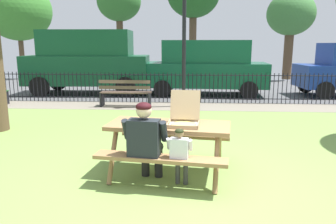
{
  "coord_description": "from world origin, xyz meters",
  "views": [
    {
      "loc": [
        -0.14,
        -4.1,
        1.93
      ],
      "look_at": [
        -0.49,
        1.56,
        0.75
      ],
      "focal_mm": 34.94,
      "sensor_mm": 36.0,
      "label": 1
    }
  ],
  "objects_px": {
    "picnic_table_foreground": "(169,135)",
    "lamp_post_walkway": "(184,13)",
    "far_tree_midleft": "(119,3)",
    "far_tree_left": "(18,11)",
    "pizza_box_open": "(184,119)",
    "far_tree_midright": "(291,15)",
    "child_at_table": "(180,152)",
    "parked_car_far_left": "(88,61)",
    "parked_car_left": "(206,66)",
    "park_bench_center": "(125,93)",
    "adult_at_table": "(146,140)"
  },
  "relations": [
    {
      "from": "parked_car_left",
      "to": "lamp_post_walkway",
      "type": "bearing_deg",
      "value": -107.77
    },
    {
      "from": "park_bench_center",
      "to": "far_tree_midleft",
      "type": "height_order",
      "value": "far_tree_midleft"
    },
    {
      "from": "pizza_box_open",
      "to": "park_bench_center",
      "type": "bearing_deg",
      "value": 109.59
    },
    {
      "from": "park_bench_center",
      "to": "far_tree_midright",
      "type": "height_order",
      "value": "far_tree_midright"
    },
    {
      "from": "lamp_post_walkway",
      "to": "far_tree_left",
      "type": "height_order",
      "value": "far_tree_left"
    },
    {
      "from": "pizza_box_open",
      "to": "far_tree_midleft",
      "type": "xyz_separation_m",
      "value": [
        -3.87,
        14.2,
        3.35
      ]
    },
    {
      "from": "pizza_box_open",
      "to": "child_at_table",
      "type": "xyz_separation_m",
      "value": [
        -0.04,
        -0.53,
        -0.34
      ]
    },
    {
      "from": "lamp_post_walkway",
      "to": "child_at_table",
      "type": "bearing_deg",
      "value": -89.53
    },
    {
      "from": "adult_at_table",
      "to": "far_tree_midleft",
      "type": "xyz_separation_m",
      "value": [
        -3.36,
        14.63,
        3.55
      ]
    },
    {
      "from": "pizza_box_open",
      "to": "lamp_post_walkway",
      "type": "xyz_separation_m",
      "value": [
        -0.09,
        5.53,
        1.98
      ]
    },
    {
      "from": "child_at_table",
      "to": "parked_car_left",
      "type": "height_order",
      "value": "parked_car_left"
    },
    {
      "from": "adult_at_table",
      "to": "picnic_table_foreground",
      "type": "bearing_deg",
      "value": 58.82
    },
    {
      "from": "picnic_table_foreground",
      "to": "child_at_table",
      "type": "height_order",
      "value": "child_at_table"
    },
    {
      "from": "parked_car_far_left",
      "to": "far_tree_left",
      "type": "xyz_separation_m",
      "value": [
        -5.84,
        6.15,
        2.51
      ]
    },
    {
      "from": "adult_at_table",
      "to": "park_bench_center",
      "type": "xyz_separation_m",
      "value": [
        -1.4,
        5.81,
        -0.24
      ]
    },
    {
      "from": "park_bench_center",
      "to": "picnic_table_foreground",
      "type": "bearing_deg",
      "value": -72.48
    },
    {
      "from": "picnic_table_foreground",
      "to": "far_tree_left",
      "type": "xyz_separation_m",
      "value": [
        -9.5,
        14.16,
        3.21
      ]
    },
    {
      "from": "park_bench_center",
      "to": "far_tree_midleft",
      "type": "relative_size",
      "value": 0.3
    },
    {
      "from": "far_tree_left",
      "to": "far_tree_midleft",
      "type": "xyz_separation_m",
      "value": [
        5.86,
        -0.0,
        0.4
      ]
    },
    {
      "from": "pizza_box_open",
      "to": "parked_car_far_left",
      "type": "relative_size",
      "value": 0.12
    },
    {
      "from": "parked_car_left",
      "to": "pizza_box_open",
      "type": "bearing_deg",
      "value": -95.08
    },
    {
      "from": "far_tree_midleft",
      "to": "far_tree_midright",
      "type": "xyz_separation_m",
      "value": [
        9.46,
        0.0,
        -0.73
      ]
    },
    {
      "from": "child_at_table",
      "to": "lamp_post_walkway",
      "type": "height_order",
      "value": "lamp_post_walkway"
    },
    {
      "from": "picnic_table_foreground",
      "to": "child_at_table",
      "type": "relative_size",
      "value": 2.31
    },
    {
      "from": "picnic_table_foreground",
      "to": "far_tree_midright",
      "type": "height_order",
      "value": "far_tree_midright"
    },
    {
      "from": "far_tree_midright",
      "to": "park_bench_center",
      "type": "bearing_deg",
      "value": -130.36
    },
    {
      "from": "child_at_table",
      "to": "parked_car_left",
      "type": "xyz_separation_m",
      "value": [
        0.76,
        8.57,
        0.58
      ]
    },
    {
      "from": "parked_car_far_left",
      "to": "pizza_box_open",
      "type": "bearing_deg",
      "value": -64.22
    },
    {
      "from": "far_tree_left",
      "to": "far_tree_midright",
      "type": "distance_m",
      "value": 15.32
    },
    {
      "from": "far_tree_left",
      "to": "parked_car_far_left",
      "type": "bearing_deg",
      "value": -46.47
    },
    {
      "from": "picnic_table_foreground",
      "to": "far_tree_midright",
      "type": "distance_m",
      "value": 15.58
    },
    {
      "from": "parked_car_left",
      "to": "child_at_table",
      "type": "bearing_deg",
      "value": -95.05
    },
    {
      "from": "parked_car_far_left",
      "to": "parked_car_left",
      "type": "xyz_separation_m",
      "value": [
        4.6,
        -0.0,
        -0.21
      ]
    },
    {
      "from": "picnic_table_foreground",
      "to": "parked_car_far_left",
      "type": "height_order",
      "value": "parked_car_far_left"
    },
    {
      "from": "far_tree_midright",
      "to": "parked_car_far_left",
      "type": "bearing_deg",
      "value": -147.0
    },
    {
      "from": "pizza_box_open",
      "to": "far_tree_midleft",
      "type": "relative_size",
      "value": 0.1
    },
    {
      "from": "child_at_table",
      "to": "lamp_post_walkway",
      "type": "xyz_separation_m",
      "value": [
        -0.05,
        6.06,
        2.32
      ]
    },
    {
      "from": "pizza_box_open",
      "to": "adult_at_table",
      "type": "relative_size",
      "value": 0.47
    },
    {
      "from": "pizza_box_open",
      "to": "far_tree_midleft",
      "type": "height_order",
      "value": "far_tree_midleft"
    },
    {
      "from": "parked_car_far_left",
      "to": "far_tree_midright",
      "type": "bearing_deg",
      "value": 33.0
    },
    {
      "from": "far_tree_midleft",
      "to": "far_tree_left",
      "type": "bearing_deg",
      "value": 180.0
    },
    {
      "from": "park_bench_center",
      "to": "far_tree_left",
      "type": "height_order",
      "value": "far_tree_left"
    },
    {
      "from": "far_tree_midright",
      "to": "adult_at_table",
      "type": "bearing_deg",
      "value": -112.61
    },
    {
      "from": "far_tree_left",
      "to": "lamp_post_walkway",
      "type": "bearing_deg",
      "value": -41.97
    },
    {
      "from": "adult_at_table",
      "to": "park_bench_center",
      "type": "height_order",
      "value": "adult_at_table"
    },
    {
      "from": "lamp_post_walkway",
      "to": "far_tree_midright",
      "type": "height_order",
      "value": "lamp_post_walkway"
    },
    {
      "from": "picnic_table_foreground",
      "to": "lamp_post_walkway",
      "type": "distance_m",
      "value": 5.94
    },
    {
      "from": "pizza_box_open",
      "to": "far_tree_midright",
      "type": "distance_m",
      "value": 15.48
    },
    {
      "from": "adult_at_table",
      "to": "park_bench_center",
      "type": "bearing_deg",
      "value": 103.59
    },
    {
      "from": "adult_at_table",
      "to": "parked_car_left",
      "type": "height_order",
      "value": "parked_car_left"
    }
  ]
}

